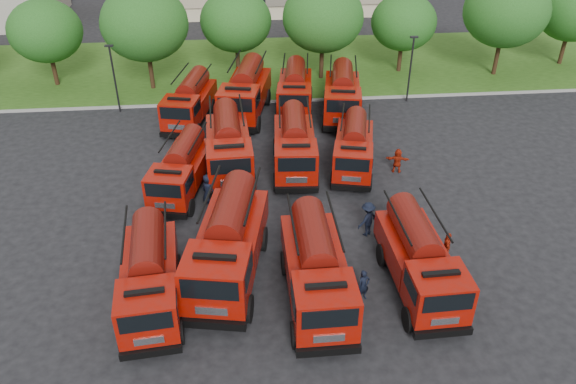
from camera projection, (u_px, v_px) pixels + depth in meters
name	position (u px, v px, depth m)	size (l,w,h in m)	color
ground	(267.00, 244.00, 28.51)	(140.00, 140.00, 0.00)	black
lawn	(249.00, 66.00, 50.32)	(70.00, 16.00, 0.12)	#244512
curb	(253.00, 102.00, 43.51)	(70.00, 0.30, 0.14)	gray
tree_1	(45.00, 31.00, 44.14)	(5.71, 5.71, 6.98)	#382314
tree_2	(145.00, 23.00, 43.07)	(6.72, 6.72, 8.22)	#382314
tree_3	(236.00, 21.00, 46.08)	(5.88, 5.88, 7.19)	#382314
tree_4	(323.00, 17.00, 45.07)	(6.55, 6.55, 8.01)	#382314
tree_5	(404.00, 22.00, 46.93)	(5.46, 5.46, 6.68)	#382314
tree_6	(506.00, 11.00, 45.68)	(6.89, 6.89, 8.42)	#382314
tree_7	(573.00, 11.00, 48.26)	(6.05, 6.05, 7.39)	#382314
lamp_post_0	(114.00, 75.00, 40.62)	(0.60, 0.25, 5.11)	black
lamp_post_1	(411.00, 65.00, 42.33)	(0.60, 0.25, 5.11)	black
fire_truck_0	(149.00, 276.00, 24.07)	(3.03, 7.07, 3.13)	black
fire_truck_1	(228.00, 243.00, 25.62)	(4.15, 8.33, 3.63)	black
fire_truck_2	(316.00, 269.00, 24.29)	(2.74, 7.37, 3.34)	black
fire_truck_3	(419.00, 259.00, 24.98)	(2.72, 7.04, 3.17)	black
fire_truck_4	(181.00, 169.00, 31.94)	(3.59, 6.86, 2.97)	black
fire_truck_5	(228.00, 145.00, 33.90)	(3.01, 7.62, 3.42)	black
fire_truck_6	(295.00, 145.00, 34.17)	(3.00, 7.28, 3.24)	black
fire_truck_7	(354.00, 147.00, 34.22)	(3.63, 6.82, 2.95)	black
fire_truck_8	(190.00, 101.00, 39.89)	(3.82, 7.26, 3.15)	black
fire_truck_9	(246.00, 92.00, 40.78)	(4.26, 8.26, 3.59)	black
fire_truck_10	(295.00, 90.00, 41.63)	(3.30, 7.27, 3.19)	black
fire_truck_11	(342.00, 94.00, 40.75)	(3.72, 7.64, 3.33)	black
firefighter_0	(362.00, 298.00, 25.15)	(0.57, 0.42, 1.57)	black
firefighter_1	(306.00, 334.00, 23.36)	(0.88, 0.48, 1.80)	#9F200C
firefighter_2	(444.00, 259.00, 27.47)	(0.92, 0.52, 1.57)	#9F200C
firefighter_3	(366.00, 234.00, 29.21)	(1.26, 0.65, 1.94)	black
firefighter_4	(209.00, 202.00, 31.75)	(0.88, 0.57, 1.79)	black
firefighter_5	(396.00, 172.00, 34.65)	(1.44, 0.62, 1.55)	#9F200C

